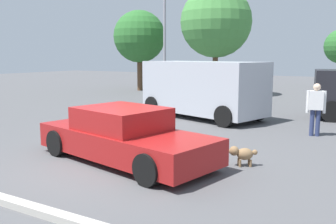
% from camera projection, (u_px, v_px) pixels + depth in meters
% --- Properties ---
extents(ground_plane, '(80.00, 80.00, 0.00)m').
position_uv_depth(ground_plane, '(113.00, 163.00, 8.55)').
color(ground_plane, '#515154').
extents(sedan_foreground, '(4.86, 2.68, 1.26)m').
position_uv_depth(sedan_foreground, '(124.00, 137.00, 8.62)').
color(sedan_foreground, maroon).
rests_on(sedan_foreground, ground_plane).
extents(dog, '(0.57, 0.44, 0.46)m').
position_uv_depth(dog, '(242.00, 154.00, 8.25)').
color(dog, olive).
rests_on(dog, ground_plane).
extents(van_white, '(5.41, 3.46, 2.22)m').
position_uv_depth(van_white, '(202.00, 88.00, 14.67)').
color(van_white, '#B2B7C1').
rests_on(van_white, ground_plane).
extents(pedestrian, '(0.56, 0.33, 1.62)m').
position_uv_depth(pedestrian, '(316.00, 105.00, 11.27)').
color(pedestrian, navy).
rests_on(pedestrian, ground_plane).
extents(parking_curb, '(9.92, 0.20, 0.12)m').
position_uv_depth(parking_curb, '(7.00, 201.00, 6.14)').
color(parking_curb, '#B7B2A8').
rests_on(parking_curb, ground_plane).
extents(light_post_near, '(0.44, 0.44, 7.33)m').
position_uv_depth(light_post_near, '(165.00, 8.00, 19.03)').
color(light_post_near, gray).
rests_on(light_post_near, ground_plane).
extents(tree_back_left, '(3.62, 3.62, 5.58)m').
position_uv_depth(tree_back_left, '(139.00, 37.00, 25.84)').
color(tree_back_left, brown).
rests_on(tree_back_left, ground_plane).
extents(tree_far_right, '(4.30, 4.30, 6.63)m').
position_uv_depth(tree_far_right, '(216.00, 22.00, 22.39)').
color(tree_far_right, brown).
rests_on(tree_far_right, ground_plane).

